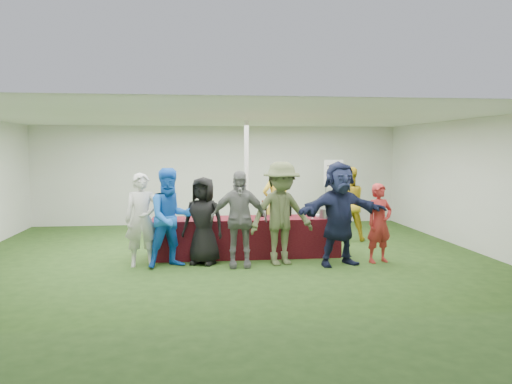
{
  "coord_description": "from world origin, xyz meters",
  "views": [
    {
      "loc": [
        -0.59,
        -9.8,
        2.09
      ],
      "look_at": [
        0.54,
        -0.27,
        1.25
      ],
      "focal_mm": 35.0,
      "sensor_mm": 36.0,
      "label": 1
    }
  ],
  "objects": [
    {
      "name": "serving_table",
      "position": [
        0.34,
        -0.27,
        0.38
      ],
      "size": [
        3.6,
        0.8,
        0.75
      ],
      "primitive_type": "cube",
      "color": "#5B141A",
      "rests_on": "ground"
    },
    {
      "name": "customer_6",
      "position": [
        2.72,
        -1.09,
        0.73
      ],
      "size": [
        0.61,
        0.49,
        1.45
      ],
      "primitive_type": "imported",
      "rotation": [
        0.0,
        0.0,
        0.3
      ],
      "color": "#AA2726",
      "rests_on": "ground"
    },
    {
      "name": "ground",
      "position": [
        0.0,
        0.0,
        0.0
      ],
      "size": [
        60.0,
        60.0,
        0.0
      ],
      "primitive_type": "plane",
      "color": "#284719",
      "rests_on": "ground"
    },
    {
      "name": "customer_4",
      "position": [
        0.9,
        -1.06,
        0.93
      ],
      "size": [
        1.34,
        0.97,
        1.86
      ],
      "primitive_type": "imported",
      "rotation": [
        0.0,
        0.0,
        0.26
      ],
      "color": "#4B5432",
      "rests_on": "ground"
    },
    {
      "name": "dump_bucket",
      "position": [
        1.88,
        -0.49,
        0.84
      ],
      "size": [
        0.27,
        0.27,
        0.18
      ],
      "primitive_type": "cylinder",
      "color": "slate",
      "rests_on": "serving_table"
    },
    {
      "name": "wine_bottles",
      "position": [
        0.96,
        -0.13,
        0.87
      ],
      "size": [
        0.63,
        0.14,
        0.32
      ],
      "color": "black",
      "rests_on": "serving_table"
    },
    {
      "name": "wine_glasses",
      "position": [
        0.0,
        -0.53,
        0.86
      ],
      "size": [
        2.69,
        0.13,
        0.16
      ],
      "color": "silver",
      "rests_on": "serving_table"
    },
    {
      "name": "customer_3",
      "position": [
        0.13,
        -1.13,
        0.85
      ],
      "size": [
        1.01,
        0.46,
        1.7
      ],
      "primitive_type": "imported",
      "rotation": [
        0.0,
        0.0,
        -0.04
      ],
      "color": "slate",
      "rests_on": "ground"
    },
    {
      "name": "water_bottle",
      "position": [
        0.35,
        -0.19,
        0.85
      ],
      "size": [
        0.07,
        0.07,
        0.23
      ],
      "color": "silver",
      "rests_on": "serving_table"
    },
    {
      "name": "customer_0",
      "position": [
        -1.56,
        -0.89,
        0.83
      ],
      "size": [
        0.65,
        0.46,
        1.66
      ],
      "primitive_type": "imported",
      "rotation": [
        0.0,
        0.0,
        0.11
      ],
      "color": "silver",
      "rests_on": "ground"
    },
    {
      "name": "bar_towel",
      "position": [
        1.87,
        -0.22,
        0.77
      ],
      "size": [
        0.25,
        0.18,
        0.03
      ],
      "primitive_type": "cube",
      "color": "white",
      "rests_on": "serving_table"
    },
    {
      "name": "staff_back",
      "position": [
        2.79,
        1.08,
        0.84
      ],
      "size": [
        0.82,
        0.64,
        1.68
      ],
      "primitive_type": "imported",
      "rotation": [
        0.0,
        0.0,
        3.13
      ],
      "color": "gold",
      "rests_on": "ground"
    },
    {
      "name": "customer_1",
      "position": [
        -1.06,
        -1.01,
        0.87
      ],
      "size": [
        1.04,
        0.93,
        1.75
      ],
      "primitive_type": "imported",
      "rotation": [
        0.0,
        0.0,
        0.38
      ],
      "color": "blue",
      "rests_on": "ground"
    },
    {
      "name": "wine_list_sign",
      "position": [
        2.87,
        2.58,
        1.32
      ],
      "size": [
        0.5,
        0.03,
        1.8
      ],
      "color": "slate",
      "rests_on": "ground"
    },
    {
      "name": "customer_2",
      "position": [
        -0.49,
        -0.84,
        0.79
      ],
      "size": [
        0.91,
        0.76,
        1.58
      ],
      "primitive_type": "imported",
      "rotation": [
        0.0,
        0.0,
        -0.39
      ],
      "color": "black",
      "rests_on": "ground"
    },
    {
      "name": "staff_pourer",
      "position": [
        1.11,
        0.78,
        0.89
      ],
      "size": [
        0.74,
        0.6,
        1.77
      ],
      "primitive_type": "imported",
      "rotation": [
        0.0,
        0.0,
        3.44
      ],
      "color": "gold",
      "rests_on": "ground"
    },
    {
      "name": "tent",
      "position": [
        0.5,
        1.2,
        1.35
      ],
      "size": [
        10.0,
        10.0,
        10.0
      ],
      "color": "white",
      "rests_on": "ground"
    },
    {
      "name": "customer_5",
      "position": [
        1.93,
        -1.21,
        0.93
      ],
      "size": [
        1.81,
        0.93,
        1.87
      ],
      "primitive_type": "imported",
      "rotation": [
        0.0,
        0.0,
        0.23
      ],
      "color": "#171D3B",
      "rests_on": "ground"
    }
  ]
}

